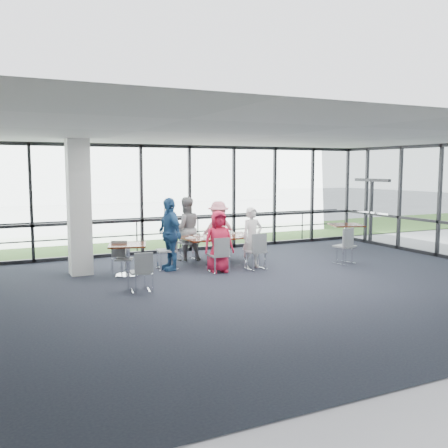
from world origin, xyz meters
name	(u,v)px	position (x,y,z in m)	size (l,w,h in m)	color
floor	(276,286)	(0.00, 0.00, -0.01)	(12.00, 10.00, 0.02)	#1C1F2D
ceiling	(277,136)	(0.00, 0.00, 3.20)	(12.00, 10.00, 0.04)	silver
curtain_wall_back	(190,199)	(0.00, 5.00, 1.60)	(12.00, 0.10, 3.20)	white
exit_door	(371,212)	(6.00, 3.75, 1.05)	(0.12, 1.60, 2.10)	black
structural_column	(79,207)	(-3.60, 3.00, 1.60)	(0.50, 0.50, 3.20)	white
apron	(143,232)	(0.00, 10.00, -0.02)	(80.00, 70.00, 0.02)	gray
grass_strip	(159,238)	(0.00, 8.00, 0.01)	(80.00, 5.00, 0.01)	#395A22
hangar_main	(113,162)	(4.00, 32.00, 3.00)	(24.00, 10.00, 6.00)	silver
guard_rail	(183,232)	(0.00, 5.60, 0.50)	(0.06, 0.06, 12.00)	#2D2D33
main_table	(219,241)	(-0.12, 2.65, 0.63)	(2.00, 1.16, 0.75)	#3C1308
side_table_left	(127,249)	(-2.63, 2.34, 0.63)	(1.06, 1.06, 0.75)	#3C1308
side_table_right	(346,228)	(4.64, 3.35, 0.65)	(1.20, 1.20, 0.75)	#3C1308
diner_near_left	(219,241)	(-0.53, 1.78, 0.75)	(0.73, 0.48, 1.50)	red
diner_near_right	(252,238)	(0.44, 1.87, 0.77)	(0.56, 0.41, 1.54)	silver
diner_far_left	(186,229)	(-0.70, 3.53, 0.87)	(0.85, 0.52, 1.74)	slate
diner_far_right	(218,230)	(0.24, 3.46, 0.80)	(1.04, 0.53, 1.60)	#D37A88
diner_end	(169,234)	(-1.51, 2.56, 0.90)	(1.06, 0.58, 1.80)	#27558B
chair_main_nl	(218,255)	(-0.57, 1.72, 0.42)	(0.41, 0.41, 0.85)	gray
chair_main_nr	(256,252)	(0.43, 1.64, 0.45)	(0.44, 0.44, 0.90)	gray
chair_main_fl	(188,243)	(-0.65, 3.54, 0.49)	(0.48, 0.48, 0.98)	gray
chair_main_fr	(219,241)	(0.33, 3.57, 0.46)	(0.45, 0.45, 0.91)	gray
chair_main_end	(167,250)	(-1.56, 2.63, 0.48)	(0.47, 0.47, 0.96)	gray
chair_spare_la	(140,272)	(-2.80, 0.74, 0.40)	(0.39, 0.39, 0.81)	gray
chair_spare_lb	(124,259)	(-2.72, 2.33, 0.40)	(0.39, 0.39, 0.80)	gray
chair_spare_r	(345,246)	(2.88, 1.26, 0.47)	(0.46, 0.46, 0.95)	gray
plate_nl	(205,239)	(-0.69, 2.23, 0.76)	(0.23, 0.23, 0.01)	white
plate_nr	(244,236)	(0.46, 2.34, 0.76)	(0.27, 0.27, 0.01)	white
plate_fl	(198,236)	(-0.58, 2.93, 0.76)	(0.28, 0.28, 0.01)	white
plate_fr	(231,233)	(0.40, 3.01, 0.76)	(0.25, 0.25, 0.01)	white
plate_end	(191,238)	(-0.94, 2.58, 0.76)	(0.28, 0.28, 0.01)	white
tumbler_a	(214,235)	(-0.39, 2.39, 0.83)	(0.08, 0.08, 0.15)	white
tumbler_b	(232,233)	(0.19, 2.51, 0.82)	(0.07, 0.07, 0.14)	white
tumbler_c	(216,232)	(-0.09, 2.90, 0.82)	(0.07, 0.07, 0.13)	white
tumbler_d	(198,236)	(-0.80, 2.42, 0.82)	(0.07, 0.07, 0.15)	white
menu_a	(220,239)	(-0.30, 2.18, 0.75)	(0.32, 0.22, 0.00)	beige
menu_b	(253,235)	(0.74, 2.36, 0.75)	(0.27, 0.19, 0.00)	beige
menu_c	(219,234)	(0.04, 3.01, 0.75)	(0.27, 0.19, 0.00)	beige
condiment_caddy	(220,235)	(-0.03, 2.75, 0.77)	(0.10, 0.07, 0.04)	black
ketchup_bottle	(218,233)	(-0.12, 2.67, 0.84)	(0.06, 0.06, 0.18)	#921C00
green_bottle	(220,232)	(-0.09, 2.65, 0.85)	(0.05, 0.05, 0.20)	#267039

